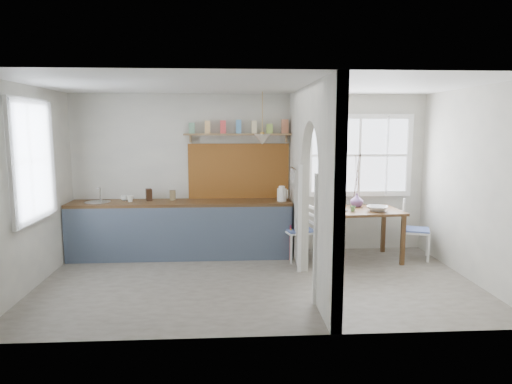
{
  "coord_description": "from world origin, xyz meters",
  "views": [
    {
      "loc": [
        -0.37,
        -5.89,
        2.08
      ],
      "look_at": [
        0.01,
        0.39,
        1.17
      ],
      "focal_mm": 32.0,
      "sensor_mm": 36.0,
      "label": 1
    }
  ],
  "objects": [
    {
      "name": "ceiling",
      "position": [
        0.0,
        0.0,
        2.6
      ],
      "size": [
        5.8,
        3.2,
        0.01
      ],
      "primitive_type": "cube",
      "color": "beige",
      "rests_on": "walls"
    },
    {
      "name": "towel_orange",
      "position": [
        0.58,
        0.94,
        0.25
      ],
      "size": [
        0.02,
        0.03,
        0.52
      ],
      "primitive_type": "cube",
      "color": "orange",
      "rests_on": "counter"
    },
    {
      "name": "chair_left",
      "position": [
        0.72,
        1.02,
        0.48
      ],
      "size": [
        0.52,
        0.52,
        0.96
      ],
      "primitive_type": null,
      "rotation": [
        0.0,
        0.0,
        -1.36
      ],
      "color": "white",
      "rests_on": "floor"
    },
    {
      "name": "jar",
      "position": [
        -1.28,
        1.44,
        0.98
      ],
      "size": [
        0.13,
        0.13,
        0.16
      ],
      "primitive_type": "cylinder",
      "rotation": [
        0.0,
        0.0,
        0.34
      ],
      "color": "olive",
      "rests_on": "counter"
    },
    {
      "name": "floor",
      "position": [
        0.0,
        0.0,
        0.0
      ],
      "size": [
        5.8,
        3.2,
        0.01
      ],
      "primitive_type": "cube",
      "color": "gray",
      "rests_on": "ground"
    },
    {
      "name": "vase",
      "position": [
        1.68,
        1.21,
        0.9
      ],
      "size": [
        0.23,
        0.23,
        0.21
      ],
      "primitive_type": "imported",
      "rotation": [
        0.0,
        0.0,
        -0.15
      ],
      "color": "#68467C",
      "rests_on": "dining_table"
    },
    {
      "name": "utensil_rail",
      "position": [
        0.61,
        0.9,
        1.45
      ],
      "size": [
        0.02,
        0.5,
        0.02
      ],
      "primitive_type": "cylinder",
      "rotation": [
        1.57,
        0.0,
        0.0
      ],
      "color": "#B8B8B9",
      "rests_on": "partition"
    },
    {
      "name": "dining_table",
      "position": [
        1.63,
        0.97,
        0.4
      ],
      "size": [
        1.33,
        0.93,
        0.8
      ],
      "primitive_type": null,
      "rotation": [
        0.0,
        0.0,
        0.07
      ],
      "color": "brown",
      "rests_on": "floor"
    },
    {
      "name": "pendant_lamp",
      "position": [
        0.15,
        1.15,
        1.88
      ],
      "size": [
        0.26,
        0.26,
        0.16
      ],
      "primitive_type": "cone",
      "color": "beige",
      "rests_on": "ceiling"
    },
    {
      "name": "sink",
      "position": [
        -2.43,
        1.3,
        0.89
      ],
      "size": [
        0.4,
        0.4,
        0.02
      ],
      "primitive_type": "cylinder",
      "color": "#B8B8B9",
      "rests_on": "counter"
    },
    {
      "name": "kettle",
      "position": [
        0.47,
        1.24,
        1.02
      ],
      "size": [
        0.25,
        0.23,
        0.24
      ],
      "primitive_type": null,
      "rotation": [
        0.0,
        0.0,
        -0.41
      ],
      "color": "white",
      "rests_on": "counter"
    },
    {
      "name": "nook_window",
      "position": [
        1.8,
        1.56,
        1.6
      ],
      "size": [
        1.76,
        0.1,
        1.3
      ],
      "primitive_type": null,
      "color": "white",
      "rests_on": "walls"
    },
    {
      "name": "bowl",
      "position": [
        1.89,
        0.82,
        0.84
      ],
      "size": [
        0.42,
        0.42,
        0.08
      ],
      "primitive_type": "imported",
      "rotation": [
        0.0,
        0.0,
        -0.42
      ],
      "color": "silver",
      "rests_on": "dining_table"
    },
    {
      "name": "backsplash",
      "position": [
        -0.2,
        1.58,
        1.35
      ],
      "size": [
        1.65,
        0.03,
        0.9
      ],
      "primitive_type": "cube",
      "color": "brown",
      "rests_on": "walls"
    },
    {
      "name": "partition",
      "position": [
        0.7,
        0.06,
        1.45
      ],
      "size": [
        0.12,
        3.2,
        2.6
      ],
      "color": "beige",
      "rests_on": "floor"
    },
    {
      "name": "kitchen_window",
      "position": [
        -2.87,
        0.0,
        1.65
      ],
      "size": [
        0.1,
        1.16,
        1.5
      ],
      "primitive_type": null,
      "color": "white",
      "rests_on": "walls"
    },
    {
      "name": "walls",
      "position": [
        0.0,
        0.0,
        1.3
      ],
      "size": [
        5.81,
        3.21,
        2.6
      ],
      "color": "beige",
      "rests_on": "floor"
    },
    {
      "name": "towel_magenta",
      "position": [
        0.58,
        0.99,
        0.28
      ],
      "size": [
        0.02,
        0.03,
        0.57
      ],
      "primitive_type": "cube",
      "color": "#BB2B6A",
      "rests_on": "counter"
    },
    {
      "name": "knife_block",
      "position": [
        -1.65,
        1.42,
        0.99
      ],
      "size": [
        0.12,
        0.14,
        0.19
      ],
      "primitive_type": "cube",
      "rotation": [
        0.0,
        0.0,
        0.33
      ],
      "color": "#331C13",
      "rests_on": "counter"
    },
    {
      "name": "shelf",
      "position": [
        -0.2,
        1.49,
        2.0
      ],
      "size": [
        1.75,
        0.2,
        0.21
      ],
      "color": "olive",
      "rests_on": "walls"
    },
    {
      "name": "plate",
      "position": [
        1.36,
        0.88,
        0.81
      ],
      "size": [
        0.18,
        0.18,
        0.01
      ],
      "primitive_type": "cylinder",
      "rotation": [
        0.0,
        0.0,
        -0.04
      ],
      "color": "black",
      "rests_on": "dining_table"
    },
    {
      "name": "chair_right",
      "position": [
        2.58,
        0.99,
        0.46
      ],
      "size": [
        0.55,
        0.55,
        0.92
      ],
      "primitive_type": null,
      "rotation": [
        0.0,
        0.0,
        1.19
      ],
      "color": "white",
      "rests_on": "floor"
    },
    {
      "name": "mug_a",
      "position": [
        -1.92,
        1.3,
        0.95
      ],
      "size": [
        0.13,
        0.13,
        0.1
      ],
      "primitive_type": "imported",
      "rotation": [
        0.0,
        0.0,
        -0.25
      ],
      "color": "white",
      "rests_on": "counter"
    },
    {
      "name": "mug_b",
      "position": [
        -2.03,
        1.4,
        0.94
      ],
      "size": [
        0.13,
        0.13,
        0.09
      ],
      "primitive_type": "imported",
      "rotation": [
        0.0,
        0.0,
        -0.24
      ],
      "color": "silver",
      "rests_on": "counter"
    },
    {
      "name": "counter",
      "position": [
        -1.13,
        1.33,
        0.46
      ],
      "size": [
        3.5,
        0.6,
        0.9
      ],
      "color": "brown",
      "rests_on": "floor"
    },
    {
      "name": "table_cup",
      "position": [
        1.51,
        0.83,
        0.84
      ],
      "size": [
        0.11,
        0.11,
        0.08
      ],
      "primitive_type": "imported",
      "rotation": [
        0.0,
        0.0,
        0.44
      ],
      "color": "#5C9257",
      "rests_on": "dining_table"
    }
  ]
}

